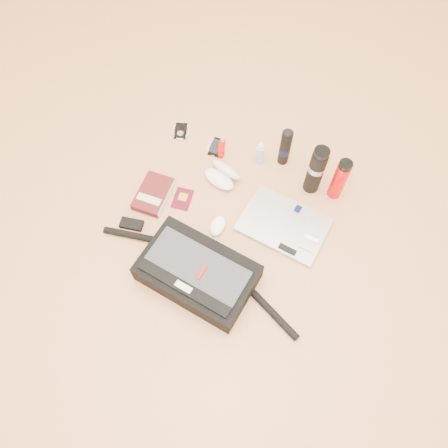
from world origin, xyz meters
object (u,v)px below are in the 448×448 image
object	(u,v)px
thermos_black	(316,170)
messenger_bag	(197,273)
book	(154,194)
laptop	(284,225)
thermos_red	(339,179)

from	to	relation	value
thermos_black	messenger_bag	bearing A→B (deg)	-115.51
book	thermos_black	world-z (taller)	thermos_black
thermos_black	laptop	bearing A→B (deg)	-100.32
laptop	thermos_red	distance (m)	0.31
thermos_black	thermos_red	size ratio (longest dim) A/B	1.17
messenger_bag	thermos_black	distance (m)	0.68
messenger_bag	laptop	xyz separation A→B (m)	(0.25, 0.37, -0.05)
thermos_black	book	bearing A→B (deg)	-152.68
book	thermos_red	distance (m)	0.83
laptop	book	world-z (taller)	book
messenger_bag	thermos_red	distance (m)	0.74
messenger_bag	laptop	size ratio (longest dim) A/B	2.39
laptop	thermos_black	size ratio (longest dim) A/B	1.41
thermos_black	thermos_red	distance (m)	0.11
book	thermos_red	world-z (taller)	thermos_red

